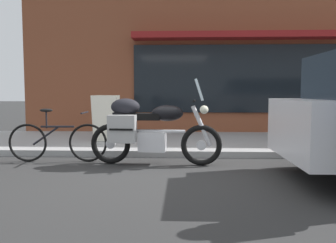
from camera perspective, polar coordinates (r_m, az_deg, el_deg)
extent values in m
plane|color=#2C2C2C|center=(5.30, -1.52, -8.32)|extent=(80.00, 80.00, 0.00)
torus|color=black|center=(5.80, 5.39, -3.82)|extent=(0.67, 0.13, 0.67)
cylinder|color=silver|center=(5.80, 5.39, -3.82)|extent=(0.16, 0.07, 0.16)
torus|color=black|center=(6.00, -9.22, -3.57)|extent=(0.67, 0.13, 0.67)
cylinder|color=silver|center=(6.00, -9.22, -3.57)|extent=(0.16, 0.07, 0.16)
cube|color=silver|center=(5.85, -2.53, -3.23)|extent=(0.46, 0.33, 0.32)
cylinder|color=silver|center=(5.82, -2.05, -1.58)|extent=(0.98, 0.12, 0.06)
ellipsoid|color=black|center=(5.77, -0.09, 1.35)|extent=(0.54, 0.31, 0.26)
cube|color=black|center=(5.84, -4.20, 0.79)|extent=(0.61, 0.28, 0.11)
cube|color=black|center=(5.91, -7.35, 0.61)|extent=(0.29, 0.24, 0.18)
cylinder|color=silver|center=(5.76, 5.42, -0.68)|extent=(0.35, 0.09, 0.67)
cylinder|color=black|center=(5.74, 4.25, 3.32)|extent=(0.07, 0.62, 0.04)
cube|color=silver|center=(5.73, 5.06, 5.11)|extent=(0.17, 0.33, 0.35)
sphere|color=#EAEACC|center=(5.74, 5.84, 1.91)|extent=(0.14, 0.14, 0.14)
cube|color=#A0A0A0|center=(5.68, -7.40, -1.18)|extent=(0.45, 0.23, 0.44)
cube|color=black|center=(5.57, -7.59, -1.29)|extent=(0.37, 0.04, 0.03)
ellipsoid|color=black|center=(5.88, -6.89, 2.36)|extent=(0.50, 0.35, 0.28)
torus|color=black|center=(6.24, -12.76, -3.37)|extent=(0.66, 0.07, 0.66)
torus|color=black|center=(6.54, -21.67, -3.21)|extent=(0.66, 0.07, 0.66)
cylinder|color=black|center=(6.34, -17.38, -0.79)|extent=(0.57, 0.06, 0.04)
cylinder|color=black|center=(6.42, -19.12, -2.20)|extent=(0.45, 0.06, 0.33)
cylinder|color=black|center=(6.38, -19.01, 0.29)|extent=(0.03, 0.03, 0.30)
ellipsoid|color=black|center=(6.38, -19.05, 1.72)|extent=(0.22, 0.11, 0.06)
cylinder|color=black|center=(6.20, -13.30, 1.40)|extent=(0.05, 0.48, 0.03)
cylinder|color=black|center=(6.04, 22.91, -3.87)|extent=(0.66, 0.22, 0.66)
cube|color=silver|center=(7.72, -10.16, 0.44)|extent=(0.55, 0.21, 1.00)
cube|color=silver|center=(7.94, -9.81, 0.57)|extent=(0.55, 0.21, 1.00)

